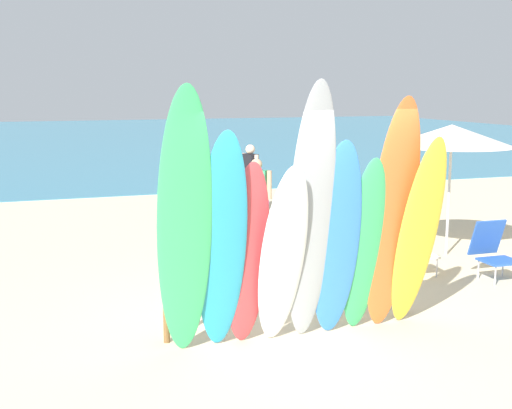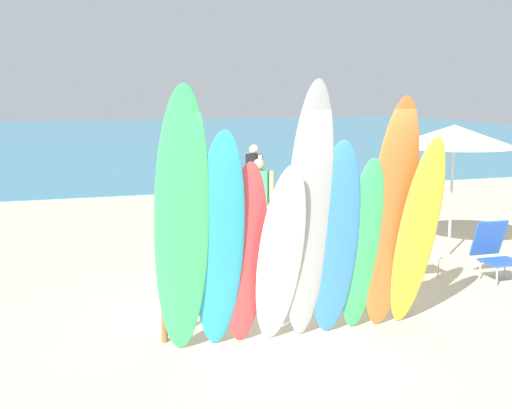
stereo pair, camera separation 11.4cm
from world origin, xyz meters
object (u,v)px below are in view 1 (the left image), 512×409
(surfboard_blue_5, at_px, (337,240))
(beach_chair_blue, at_px, (493,249))
(surfboard_rack, at_px, (292,278))
(surfboard_yellow_8, at_px, (418,234))
(beachgoer_strolling, at_px, (250,174))
(beach_chair_red, at_px, (412,244))
(surfboard_orange_7, at_px, (393,216))
(beachgoer_photographing, at_px, (316,190))
(beachgoer_midbeach, at_px, (256,194))
(surfboard_green_0, at_px, (185,226))
(surfboard_teal_1, at_px, (222,243))
(surfboard_red_2, at_px, (247,255))
(surfboard_grey_4, at_px, (311,215))
(beach_umbrella, at_px, (452,136))
(surfboard_green_6, at_px, (364,246))
(surfboard_white_3, at_px, (283,256))

(surfboard_blue_5, xyz_separation_m, beach_chair_blue, (3.17, 1.44, -0.67))
(surfboard_rack, xyz_separation_m, surfboard_yellow_8, (1.31, -0.50, 0.52))
(surfboard_blue_5, xyz_separation_m, beachgoer_strolling, (1.51, 7.49, -0.24))
(beach_chair_red, bearing_deg, surfboard_orange_7, -121.50)
(beachgoer_photographing, bearing_deg, beachgoer_midbeach, 88.06)
(beach_chair_blue, bearing_deg, surfboard_green_0, -162.11)
(surfboard_yellow_8, bearing_deg, surfboard_rack, 155.31)
(beachgoer_photographing, xyz_separation_m, beach_chair_red, (0.39, -2.65, -0.45))
(surfboard_rack, height_order, surfboard_teal_1, surfboard_teal_1)
(surfboard_red_2, bearing_deg, surfboard_yellow_8, -3.23)
(surfboard_grey_4, bearing_deg, surfboard_red_2, 176.70)
(surfboard_grey_4, relative_size, surfboard_yellow_8, 1.25)
(beach_umbrella, bearing_deg, surfboard_rack, -147.10)
(beachgoer_photographing, bearing_deg, surfboard_rack, 152.13)
(beachgoer_photographing, xyz_separation_m, beach_chair_blue, (1.29, -3.33, -0.44))
(beachgoer_strolling, relative_size, beach_chair_red, 1.88)
(surfboard_green_0, xyz_separation_m, surfboard_green_6, (2.04, 0.13, -0.38))
(surfboard_orange_7, relative_size, beachgoer_photographing, 1.77)
(surfboard_blue_5, height_order, beachgoer_photographing, surfboard_blue_5)
(beach_umbrella, bearing_deg, surfboard_red_2, -147.27)
(surfboard_rack, relative_size, surfboard_teal_1, 1.27)
(surfboard_yellow_8, relative_size, beach_chair_red, 2.87)
(beachgoer_photographing, bearing_deg, beach_umbrella, -143.33)
(surfboard_rack, bearing_deg, surfboard_blue_5, -54.45)
(surfboard_blue_5, height_order, surfboard_orange_7, surfboard_orange_7)
(surfboard_grey_4, height_order, beachgoer_strolling, surfboard_grey_4)
(surfboard_orange_7, bearing_deg, surfboard_red_2, 177.26)
(surfboard_red_2, bearing_deg, beach_umbrella, 31.93)
(beachgoer_strolling, bearing_deg, surfboard_teal_1, -35.72)
(beach_umbrella, bearing_deg, beachgoer_photographing, 127.51)
(beachgoer_photographing, bearing_deg, surfboard_green_0, 142.93)
(surfboard_green_0, height_order, beachgoer_midbeach, surfboard_green_0)
(surfboard_orange_7, distance_m, beach_umbrella, 3.97)
(beachgoer_photographing, bearing_deg, beach_chair_red, -172.38)
(surfboard_orange_7, distance_m, beach_chair_blue, 3.02)
(surfboard_rack, height_order, beachgoer_photographing, beachgoer_photographing)
(surfboard_green_6, relative_size, beach_chair_red, 2.55)
(beachgoer_midbeach, relative_size, beach_umbrella, 0.70)
(surfboard_green_0, distance_m, surfboard_white_3, 1.12)
(surfboard_rack, xyz_separation_m, surfboard_red_2, (-0.67, -0.42, 0.41))
(surfboard_rack, height_order, surfboard_grey_4, surfboard_grey_4)
(surfboard_green_0, bearing_deg, surfboard_blue_5, 7.99)
(surfboard_teal_1, xyz_separation_m, beachgoer_strolling, (2.80, 7.53, -0.31))
(surfboard_green_6, xyz_separation_m, surfboard_orange_7, (0.31, -0.05, 0.32))
(surfboard_green_0, relative_size, beachgoer_strolling, 1.89)
(surfboard_rack, bearing_deg, beach_umbrella, 32.90)
(surfboard_green_0, distance_m, beachgoer_midbeach, 5.47)
(surfboard_teal_1, distance_m, beachgoer_photographing, 5.76)
(surfboard_red_2, relative_size, beach_umbrella, 0.95)
(surfboard_green_0, xyz_separation_m, beach_chair_blue, (4.85, 1.52, -0.95))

